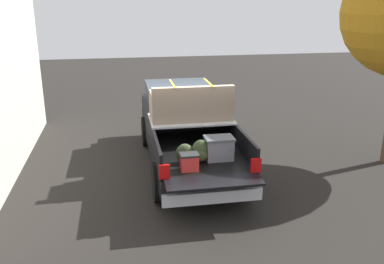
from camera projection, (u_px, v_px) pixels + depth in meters
ground_plane at (188, 166)px, 10.55m from camera, size 40.00×40.00×0.00m
pickup_truck at (185, 126)px, 10.59m from camera, size 6.05×2.06×2.23m
building_facade at (2, 91)px, 9.57m from camera, size 8.30×0.36×4.07m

